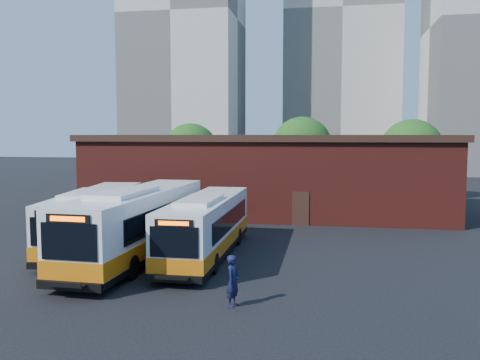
% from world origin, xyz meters
% --- Properties ---
extents(ground, '(220.00, 220.00, 0.00)m').
position_xyz_m(ground, '(0.00, 0.00, 0.00)').
color(ground, black).
extents(bus_west, '(4.17, 12.56, 3.37)m').
position_xyz_m(bus_west, '(-8.20, 5.11, 1.53)').
color(bus_west, silver).
rests_on(bus_west, ground).
extents(bus_midwest, '(3.37, 13.88, 3.75)m').
position_xyz_m(bus_midwest, '(-4.80, 2.94, 1.70)').
color(bus_midwest, silver).
rests_on(bus_midwest, ground).
extents(bus_mideast, '(2.60, 12.13, 3.29)m').
position_xyz_m(bus_mideast, '(-1.38, 4.00, 1.50)').
color(bus_mideast, silver).
rests_on(bus_mideast, ground).
extents(transit_worker, '(0.63, 0.81, 1.96)m').
position_xyz_m(transit_worker, '(1.48, -3.51, 0.98)').
color(transit_worker, '#121434').
rests_on(transit_worker, ground).
extents(depot_building, '(28.60, 12.60, 6.40)m').
position_xyz_m(depot_building, '(0.00, 20.00, 3.26)').
color(depot_building, maroon).
rests_on(depot_building, ground).
extents(tree_west, '(6.00, 6.00, 7.65)m').
position_xyz_m(tree_west, '(-10.00, 32.00, 4.64)').
color(tree_west, '#382314').
rests_on(tree_west, ground).
extents(tree_mid, '(6.56, 6.56, 8.36)m').
position_xyz_m(tree_mid, '(2.00, 34.00, 5.08)').
color(tree_mid, '#382314').
rests_on(tree_mid, ground).
extents(tree_east, '(6.24, 6.24, 7.96)m').
position_xyz_m(tree_east, '(13.00, 31.00, 4.83)').
color(tree_east, '#382314').
rests_on(tree_east, ground).
extents(tower_left, '(20.00, 18.00, 56.20)m').
position_xyz_m(tower_left, '(-22.00, 72.00, 27.84)').
color(tower_left, beige).
rests_on(tower_left, ground).
extents(tower_center, '(22.00, 20.00, 61.20)m').
position_xyz_m(tower_center, '(7.00, 86.00, 30.34)').
color(tower_center, beige).
rests_on(tower_center, ground).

